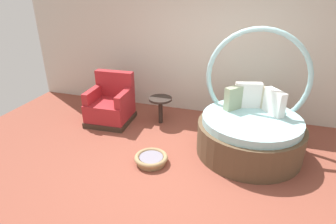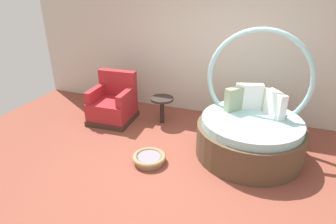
% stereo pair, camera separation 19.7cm
% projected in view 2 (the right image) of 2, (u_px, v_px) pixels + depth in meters
% --- Properties ---
extents(ground_plane, '(8.00, 8.00, 0.02)m').
position_uv_depth(ground_plane, '(177.00, 172.00, 4.14)').
color(ground_plane, brown).
extents(back_wall, '(8.00, 0.12, 2.86)m').
position_uv_depth(back_wall, '(215.00, 44.00, 5.45)').
color(back_wall, beige).
rests_on(back_wall, ground_plane).
extents(round_daybed, '(1.65, 1.65, 1.92)m').
position_uv_depth(round_daybed, '(251.00, 130.00, 4.44)').
color(round_daybed, brown).
rests_on(round_daybed, ground_plane).
extents(red_armchair, '(0.84, 0.84, 0.94)m').
position_uv_depth(red_armchair, '(113.00, 104.00, 5.57)').
color(red_armchair, '#38281E').
rests_on(red_armchair, ground_plane).
extents(pet_basket, '(0.51, 0.51, 0.13)m').
position_uv_depth(pet_basket, '(149.00, 158.00, 4.33)').
color(pet_basket, '#9E7F56').
rests_on(pet_basket, ground_plane).
extents(side_table, '(0.44, 0.44, 0.52)m').
position_uv_depth(side_table, '(162.00, 102.00, 5.41)').
color(side_table, '#2D231E').
rests_on(side_table, ground_plane).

